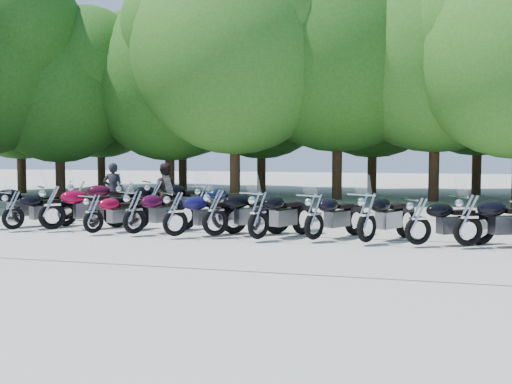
% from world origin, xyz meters
% --- Properties ---
extents(ground, '(90.00, 90.00, 0.00)m').
position_xyz_m(ground, '(0.00, 0.00, 0.00)').
color(ground, '#A9A299').
rests_on(ground, ground).
extents(tree_0, '(7.50, 7.50, 9.21)m').
position_xyz_m(tree_0, '(-15.42, 12.98, 5.45)').
color(tree_0, '#3A2614').
rests_on(tree_0, ground).
extents(tree_1, '(6.97, 6.97, 8.55)m').
position_xyz_m(tree_1, '(-12.04, 11.24, 5.06)').
color(tree_1, '#3A2614').
rests_on(tree_1, ground).
extents(tree_2, '(7.31, 7.31, 8.97)m').
position_xyz_m(tree_2, '(-7.25, 12.84, 5.31)').
color(tree_2, '#3A2614').
rests_on(tree_2, ground).
extents(tree_3, '(8.70, 8.70, 10.67)m').
position_xyz_m(tree_3, '(-3.57, 11.24, 6.32)').
color(tree_3, '#3A2614').
rests_on(tree_3, ground).
extents(tree_4, '(9.13, 9.13, 11.20)m').
position_xyz_m(tree_4, '(0.54, 13.09, 6.64)').
color(tree_4, '#3A2614').
rests_on(tree_4, ground).
extents(tree_5, '(9.04, 9.04, 11.10)m').
position_xyz_m(tree_5, '(4.61, 13.20, 6.57)').
color(tree_5, '#3A2614').
rests_on(tree_5, ground).
extents(tree_9, '(7.59, 7.59, 9.32)m').
position_xyz_m(tree_9, '(-13.53, 17.59, 5.52)').
color(tree_9, '#3A2614').
rests_on(tree_9, ground).
extents(tree_10, '(7.78, 7.78, 9.55)m').
position_xyz_m(tree_10, '(-8.29, 16.97, 5.66)').
color(tree_10, '#3A2614').
rests_on(tree_10, ground).
extents(tree_11, '(7.56, 7.56, 9.28)m').
position_xyz_m(tree_11, '(-3.76, 16.43, 5.49)').
color(tree_11, '#3A2614').
rests_on(tree_11, ground).
extents(tree_12, '(7.88, 7.88, 9.67)m').
position_xyz_m(tree_12, '(1.80, 16.47, 5.72)').
color(tree_12, '#3A2614').
rests_on(tree_12, ground).
extents(tree_13, '(8.31, 8.31, 10.20)m').
position_xyz_m(tree_13, '(6.69, 17.47, 6.04)').
color(tree_13, '#3A2614').
rests_on(tree_13, ground).
extents(motorcycle_1, '(1.54, 2.23, 1.22)m').
position_xyz_m(motorcycle_1, '(-6.37, 0.39, 0.61)').
color(motorcycle_1, black).
rests_on(motorcycle_1, ground).
extents(motorcycle_2, '(2.22, 2.33, 1.40)m').
position_xyz_m(motorcycle_2, '(-5.35, 0.63, 0.70)').
color(motorcycle_2, maroon).
rests_on(motorcycle_2, ground).
extents(motorcycle_3, '(1.43, 2.15, 1.17)m').
position_xyz_m(motorcycle_3, '(-3.96, 0.35, 0.59)').
color(motorcycle_3, maroon).
rests_on(motorcycle_3, ground).
extents(motorcycle_4, '(1.71, 2.36, 1.30)m').
position_xyz_m(motorcycle_4, '(-2.88, 0.46, 0.65)').
color(motorcycle_4, '#34071F').
rests_on(motorcycle_4, ground).
extents(motorcycle_5, '(2.08, 2.17, 1.30)m').
position_xyz_m(motorcycle_5, '(-1.73, 0.34, 0.65)').
color(motorcycle_5, '#0F0D3A').
rests_on(motorcycle_5, ground).
extents(motorcycle_6, '(2.26, 2.19, 1.36)m').
position_xyz_m(motorcycle_6, '(-0.79, 0.63, 0.68)').
color(motorcycle_6, black).
rests_on(motorcycle_6, ground).
extents(motorcycle_7, '(1.73, 2.46, 1.35)m').
position_xyz_m(motorcycle_7, '(0.36, 0.38, 0.67)').
color(motorcycle_7, black).
rests_on(motorcycle_7, ground).
extents(motorcycle_8, '(1.73, 2.34, 1.30)m').
position_xyz_m(motorcycle_8, '(1.64, 0.65, 0.65)').
color(motorcycle_8, black).
rests_on(motorcycle_8, ground).
extents(motorcycle_9, '(1.79, 2.46, 1.36)m').
position_xyz_m(motorcycle_9, '(2.86, 0.54, 0.68)').
color(motorcycle_9, black).
rests_on(motorcycle_9, ground).
extents(motorcycle_10, '(2.27, 1.72, 1.26)m').
position_xyz_m(motorcycle_10, '(3.99, 0.51, 0.63)').
color(motorcycle_10, black).
rests_on(motorcycle_10, ground).
extents(motorcycle_11, '(2.47, 1.74, 1.36)m').
position_xyz_m(motorcycle_11, '(5.04, 0.60, 0.68)').
color(motorcycle_11, black).
rests_on(motorcycle_11, ground).
extents(motorcycle_14, '(2.50, 1.86, 1.39)m').
position_xyz_m(motorcycle_14, '(-6.07, 3.10, 0.69)').
color(motorcycle_14, '#370719').
rests_on(motorcycle_14, ground).
extents(motorcycle_15, '(2.35, 2.06, 1.36)m').
position_xyz_m(motorcycle_15, '(-4.50, 3.18, 0.68)').
color(motorcycle_15, black).
rests_on(motorcycle_15, ground).
extents(motorcycle_16, '(2.37, 2.27, 1.42)m').
position_xyz_m(motorcycle_16, '(-3.62, 3.31, 0.71)').
color(motorcycle_16, black).
rests_on(motorcycle_16, ground).
extents(motorcycle_17, '(1.75, 2.33, 1.29)m').
position_xyz_m(motorcycle_17, '(-2.11, 3.35, 0.65)').
color(motorcycle_17, black).
rests_on(motorcycle_17, ground).
extents(rider_0, '(0.73, 0.58, 1.76)m').
position_xyz_m(rider_0, '(-5.52, 4.25, 0.88)').
color(rider_0, black).
rests_on(rider_0, ground).
extents(rider_1, '(1.02, 0.90, 1.76)m').
position_xyz_m(rider_1, '(-3.61, 3.94, 0.88)').
color(rider_1, black).
rests_on(rider_1, ground).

